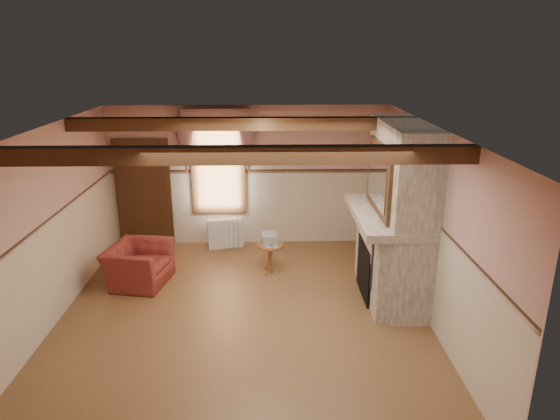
{
  "coord_description": "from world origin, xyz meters",
  "views": [
    {
      "loc": [
        0.4,
        -6.68,
        3.84
      ],
      "look_at": [
        0.57,
        0.8,
        1.4
      ],
      "focal_mm": 32.0,
      "sensor_mm": 36.0,
      "label": 1
    }
  ],
  "objects_px": {
    "radiator": "(225,233)",
    "bowl": "(387,208)",
    "oil_lamp": "(381,193)",
    "side_table": "(270,259)",
    "armchair": "(139,265)",
    "mantel_clock": "(381,195)"
  },
  "relations": [
    {
      "from": "bowl",
      "to": "oil_lamp",
      "type": "bearing_deg",
      "value": 90.0
    },
    {
      "from": "side_table",
      "to": "radiator",
      "type": "distance_m",
      "value": 1.52
    },
    {
      "from": "mantel_clock",
      "to": "side_table",
      "type": "bearing_deg",
      "value": 170.81
    },
    {
      "from": "radiator",
      "to": "oil_lamp",
      "type": "xyz_separation_m",
      "value": [
        2.72,
        -1.51,
        1.26
      ]
    },
    {
      "from": "oil_lamp",
      "to": "side_table",
      "type": "bearing_deg",
      "value": 171.28
    },
    {
      "from": "radiator",
      "to": "oil_lamp",
      "type": "relative_size",
      "value": 2.5
    },
    {
      "from": "armchair",
      "to": "side_table",
      "type": "relative_size",
      "value": 1.9
    },
    {
      "from": "armchair",
      "to": "oil_lamp",
      "type": "xyz_separation_m",
      "value": [
        4.06,
        0.07,
        1.22
      ]
    },
    {
      "from": "bowl",
      "to": "oil_lamp",
      "type": "distance_m",
      "value": 0.52
    },
    {
      "from": "mantel_clock",
      "to": "bowl",
      "type": "bearing_deg",
      "value": -90.0
    },
    {
      "from": "side_table",
      "to": "mantel_clock",
      "type": "relative_size",
      "value": 2.29
    },
    {
      "from": "armchair",
      "to": "radiator",
      "type": "bearing_deg",
      "value": -29.43
    },
    {
      "from": "side_table",
      "to": "mantel_clock",
      "type": "xyz_separation_m",
      "value": [
        1.83,
        -0.3,
        1.25
      ]
    },
    {
      "from": "side_table",
      "to": "oil_lamp",
      "type": "bearing_deg",
      "value": -8.72
    },
    {
      "from": "radiator",
      "to": "mantel_clock",
      "type": "height_order",
      "value": "mantel_clock"
    },
    {
      "from": "radiator",
      "to": "bowl",
      "type": "xyz_separation_m",
      "value": [
        2.72,
        -2.02,
        1.16
      ]
    },
    {
      "from": "armchair",
      "to": "radiator",
      "type": "xyz_separation_m",
      "value": [
        1.34,
        1.59,
        -0.04
      ]
    },
    {
      "from": "armchair",
      "to": "side_table",
      "type": "distance_m",
      "value": 2.26
    },
    {
      "from": "armchair",
      "to": "radiator",
      "type": "relative_size",
      "value": 1.5
    },
    {
      "from": "side_table",
      "to": "radiator",
      "type": "bearing_deg",
      "value": 125.98
    },
    {
      "from": "side_table",
      "to": "oil_lamp",
      "type": "distance_m",
      "value": 2.25
    },
    {
      "from": "radiator",
      "to": "oil_lamp",
      "type": "height_order",
      "value": "oil_lamp"
    }
  ]
}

